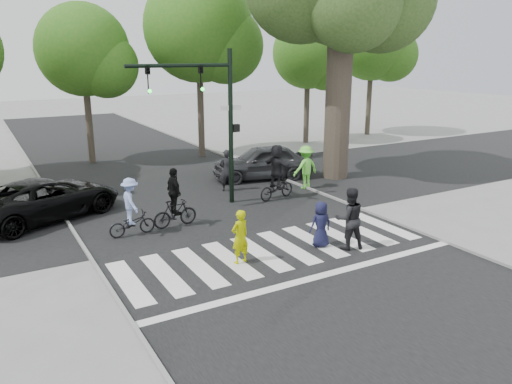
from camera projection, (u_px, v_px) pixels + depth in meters
ground at (292, 262)px, 14.44m from camera, size 120.00×120.00×0.00m
road_stem at (218, 215)px, 18.62m from camera, size 10.00×70.00×0.01m
road_cross at (187, 196)px, 21.12m from camera, size 70.00×10.00×0.01m
curb_left at (77, 237)px, 16.19m from camera, size 0.10×70.00×0.10m
curb_right at (326, 195)px, 21.02m from camera, size 0.10×70.00×0.10m
crosswalk at (280, 254)px, 14.99m from camera, size 10.00×3.85×0.01m
traffic_signal at (210, 106)px, 18.74m from camera, size 4.45×0.29×6.00m
bg_tree_2 at (89, 54)px, 25.94m from camera, size 5.04×4.80×8.40m
bg_tree_3 at (205, 32)px, 27.40m from camera, size 6.30×6.00×10.20m
bg_tree_4 at (313, 56)px, 32.26m from camera, size 4.83×4.60×8.15m
bg_tree_5 at (377, 45)px, 35.43m from camera, size 5.67×5.40×9.30m
pedestrian_woman at (240, 237)px, 14.14m from camera, size 0.65×0.49×1.59m
pedestrian_child at (321, 224)px, 15.39m from camera, size 0.75×0.53×1.45m
pedestrian_adult at (349, 219)px, 15.16m from camera, size 1.12×0.98×1.94m
cyclist_left at (131, 211)px, 16.31m from camera, size 1.55×1.02×1.95m
cyclist_mid at (175, 203)px, 17.15m from camera, size 1.62×0.99×2.08m
cyclist_right at (277, 175)px, 20.42m from camera, size 1.88×1.75×2.27m
car_suv at (46, 199)px, 18.04m from camera, size 5.93×4.42×1.50m
car_grey at (262, 162)px, 23.82m from camera, size 5.10×3.02×1.63m
bystander_hivis at (306, 167)px, 22.05m from camera, size 1.29×0.80×1.92m
bystander_dark at (227, 170)px, 21.62m from camera, size 0.78×0.63×1.84m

